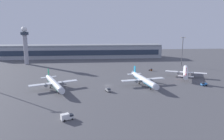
{
  "coord_description": "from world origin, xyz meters",
  "views": [
    {
      "loc": [
        -8.59,
        -145.39,
        42.3
      ],
      "look_at": [
        5.76,
        32.09,
        4.0
      ],
      "focal_mm": 35.0,
      "sensor_mm": 36.0,
      "label": 1
    }
  ],
  "objects_px": {
    "airplane_mid_apron": "(54,83)",
    "airplane_taxiway_distant": "(186,72)",
    "maintenance_van": "(108,90)",
    "catering_truck": "(67,117)",
    "control_tower": "(25,43)",
    "airplane_near_gate": "(143,79)",
    "apron_light_central": "(182,50)",
    "pushback_tug": "(151,70)",
    "baggage_tractor": "(204,84)"
  },
  "relations": [
    {
      "from": "airplane_mid_apron",
      "to": "maintenance_van",
      "type": "relative_size",
      "value": 8.42
    },
    {
      "from": "catering_truck",
      "to": "apron_light_central",
      "type": "bearing_deg",
      "value": 113.21
    },
    {
      "from": "airplane_taxiway_distant",
      "to": "catering_truck",
      "type": "relative_size",
      "value": 6.36
    },
    {
      "from": "airplane_mid_apron",
      "to": "airplane_taxiway_distant",
      "type": "xyz_separation_m",
      "value": [
        99.54,
        24.82,
        0.02
      ]
    },
    {
      "from": "baggage_tractor",
      "to": "apron_light_central",
      "type": "xyz_separation_m",
      "value": [
        12.22,
        70.3,
        15.24
      ]
    },
    {
      "from": "catering_truck",
      "to": "control_tower",
      "type": "bearing_deg",
      "value": 175.99
    },
    {
      "from": "airplane_taxiway_distant",
      "to": "apron_light_central",
      "type": "height_order",
      "value": "apron_light_central"
    },
    {
      "from": "airplane_near_gate",
      "to": "maintenance_van",
      "type": "relative_size",
      "value": 8.76
    },
    {
      "from": "control_tower",
      "to": "maintenance_van",
      "type": "bearing_deg",
      "value": -51.89
    },
    {
      "from": "airplane_taxiway_distant",
      "to": "apron_light_central",
      "type": "bearing_deg",
      "value": 94.89
    },
    {
      "from": "maintenance_van",
      "to": "airplane_mid_apron",
      "type": "bearing_deg",
      "value": -38.36
    },
    {
      "from": "apron_light_central",
      "to": "baggage_tractor",
      "type": "bearing_deg",
      "value": -99.86
    },
    {
      "from": "airplane_taxiway_distant",
      "to": "baggage_tractor",
      "type": "height_order",
      "value": "airplane_taxiway_distant"
    },
    {
      "from": "control_tower",
      "to": "maintenance_van",
      "type": "distance_m",
      "value": 130.38
    },
    {
      "from": "control_tower",
      "to": "apron_light_central",
      "type": "height_order",
      "value": "control_tower"
    },
    {
      "from": "pushback_tug",
      "to": "apron_light_central",
      "type": "distance_m",
      "value": 44.12
    },
    {
      "from": "airplane_taxiway_distant",
      "to": "maintenance_van",
      "type": "height_order",
      "value": "airplane_taxiway_distant"
    },
    {
      "from": "airplane_taxiway_distant",
      "to": "catering_truck",
      "type": "distance_m",
      "value": 112.8
    },
    {
      "from": "catering_truck",
      "to": "airplane_mid_apron",
      "type": "bearing_deg",
      "value": 169.55
    },
    {
      "from": "airplane_near_gate",
      "to": "catering_truck",
      "type": "distance_m",
      "value": 70.63
    },
    {
      "from": "airplane_mid_apron",
      "to": "airplane_near_gate",
      "type": "relative_size",
      "value": 0.96
    },
    {
      "from": "airplane_taxiway_distant",
      "to": "airplane_mid_apron",
      "type": "bearing_deg",
      "value": -143.15
    },
    {
      "from": "airplane_mid_apron",
      "to": "pushback_tug",
      "type": "height_order",
      "value": "airplane_mid_apron"
    },
    {
      "from": "control_tower",
      "to": "baggage_tractor",
      "type": "relative_size",
      "value": 8.88
    },
    {
      "from": "airplane_taxiway_distant",
      "to": "apron_light_central",
      "type": "distance_m",
      "value": 48.32
    },
    {
      "from": "apron_light_central",
      "to": "pushback_tug",
      "type": "bearing_deg",
      "value": -150.88
    },
    {
      "from": "maintenance_van",
      "to": "catering_truck",
      "type": "height_order",
      "value": "catering_truck"
    },
    {
      "from": "control_tower",
      "to": "catering_truck",
      "type": "xyz_separation_m",
      "value": [
        58.54,
        -141.03,
        -20.83
      ]
    },
    {
      "from": "airplane_mid_apron",
      "to": "maintenance_van",
      "type": "height_order",
      "value": "airplane_mid_apron"
    },
    {
      "from": "pushback_tug",
      "to": "baggage_tractor",
      "type": "distance_m",
      "value": 55.58
    },
    {
      "from": "control_tower",
      "to": "airplane_taxiway_distant",
      "type": "bearing_deg",
      "value": -25.1
    },
    {
      "from": "airplane_mid_apron",
      "to": "pushback_tug",
      "type": "distance_m",
      "value": 92.04
    },
    {
      "from": "catering_truck",
      "to": "baggage_tractor",
      "type": "distance_m",
      "value": 99.78
    },
    {
      "from": "airplane_near_gate",
      "to": "maintenance_van",
      "type": "xyz_separation_m",
      "value": [
        -25.53,
        -13.39,
        -2.73
      ]
    },
    {
      "from": "airplane_near_gate",
      "to": "maintenance_van",
      "type": "height_order",
      "value": "airplane_near_gate"
    },
    {
      "from": "airplane_near_gate",
      "to": "airplane_taxiway_distant",
      "type": "bearing_deg",
      "value": -163.77
    },
    {
      "from": "catering_truck",
      "to": "apron_light_central",
      "type": "height_order",
      "value": "apron_light_central"
    },
    {
      "from": "maintenance_van",
      "to": "apron_light_central",
      "type": "bearing_deg",
      "value": -159.27
    },
    {
      "from": "airplane_near_gate",
      "to": "airplane_mid_apron",
      "type": "bearing_deg",
      "value": -7.14
    },
    {
      "from": "airplane_taxiway_distant",
      "to": "catering_truck",
      "type": "height_order",
      "value": "airplane_taxiway_distant"
    },
    {
      "from": "control_tower",
      "to": "airplane_mid_apron",
      "type": "relative_size",
      "value": 1.01
    },
    {
      "from": "airplane_mid_apron",
      "to": "airplane_near_gate",
      "type": "height_order",
      "value": "airplane_mid_apron"
    },
    {
      "from": "airplane_mid_apron",
      "to": "airplane_near_gate",
      "type": "xyz_separation_m",
      "value": [
        60.47,
        4.43,
        -0.02
      ]
    },
    {
      "from": "airplane_mid_apron",
      "to": "apron_light_central",
      "type": "relative_size",
      "value": 1.33
    },
    {
      "from": "airplane_mid_apron",
      "to": "baggage_tractor",
      "type": "height_order",
      "value": "airplane_mid_apron"
    },
    {
      "from": "airplane_mid_apron",
      "to": "airplane_near_gate",
      "type": "bearing_deg",
      "value": 161.32
    },
    {
      "from": "airplane_taxiway_distant",
      "to": "pushback_tug",
      "type": "relative_size",
      "value": 10.92
    },
    {
      "from": "airplane_taxiway_distant",
      "to": "maintenance_van",
      "type": "xyz_separation_m",
      "value": [
        -64.6,
        -33.78,
        -2.77
      ]
    },
    {
      "from": "pushback_tug",
      "to": "baggage_tractor",
      "type": "height_order",
      "value": "baggage_tractor"
    },
    {
      "from": "control_tower",
      "to": "apron_light_central",
      "type": "bearing_deg",
      "value": -8.28
    }
  ]
}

